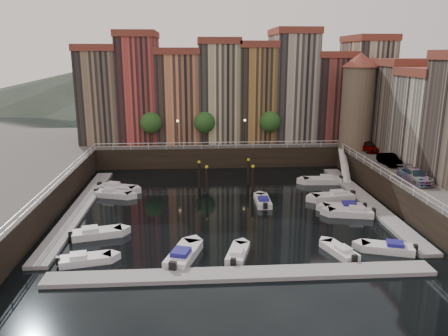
{
  "coord_description": "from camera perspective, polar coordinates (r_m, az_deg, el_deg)",
  "views": [
    {
      "loc": [
        -3.39,
        -47.22,
        16.53
      ],
      "look_at": [
        0.01,
        4.0,
        3.14
      ],
      "focal_mm": 35.0,
      "sensor_mm": 36.0,
      "label": 1
    }
  ],
  "objects": [
    {
      "name": "boat_near_3",
      "position": [
        39.07,
        14.9,
        -10.43
      ],
      "size": [
        2.62,
        4.17,
        0.94
      ],
      "rotation": [
        0.0,
        0.0,
        1.89
      ],
      "color": "silver",
      "rests_on": "ground"
    },
    {
      "name": "boat_left_1",
      "position": [
        42.83,
        -16.41,
        -8.18
      ],
      "size": [
        4.91,
        2.79,
        1.1
      ],
      "rotation": [
        0.0,
        0.0,
        0.25
      ],
      "color": "silver",
      "rests_on": "ground"
    },
    {
      "name": "boat_right_2",
      "position": [
        49.55,
        15.49,
        -4.98
      ],
      "size": [
        4.69,
        2.09,
        1.06
      ],
      "rotation": [
        0.0,
        0.0,
        3.04
      ],
      "color": "silver",
      "rests_on": "ground"
    },
    {
      "name": "corner_tower",
      "position": [
        66.31,
        17.07,
        8.5
      ],
      "size": [
        5.2,
        5.2,
        13.8
      ],
      "color": "#6B5B4C",
      "rests_on": "quay_right"
    },
    {
      "name": "mooring_pilings",
      "position": [
        54.77,
        0.38,
        -1.14
      ],
      "size": [
        6.88,
        3.81,
        3.78
      ],
      "color": "black",
      "rests_on": "ground"
    },
    {
      "name": "boat_extra_92",
      "position": [
        49.98,
        5.07,
        -4.34
      ],
      "size": [
        1.66,
        4.45,
        1.02
      ],
      "rotation": [
        0.0,
        0.0,
        1.56
      ],
      "color": "silver",
      "rests_on": "ground"
    },
    {
      "name": "far_terrace",
      "position": [
        71.26,
        1.63,
        10.13
      ],
      "size": [
        48.7,
        10.3,
        17.5
      ],
      "color": "#7F6950",
      "rests_on": "quay_far"
    },
    {
      "name": "boat_right_1",
      "position": [
        48.18,
        16.32,
        -5.59
      ],
      "size": [
        4.96,
        2.61,
        1.11
      ],
      "rotation": [
        0.0,
        0.0,
        2.95
      ],
      "color": "silver",
      "rests_on": "ground"
    },
    {
      "name": "boat_left_0",
      "position": [
        38.07,
        -17.78,
        -11.31
      ],
      "size": [
        4.43,
        2.38,
        0.99
      ],
      "rotation": [
        0.0,
        0.0,
        0.21
      ],
      "color": "silver",
      "rests_on": "ground"
    },
    {
      "name": "boat_left_3",
      "position": [
        53.96,
        -14.32,
        -3.29
      ],
      "size": [
        4.76,
        2.92,
        1.07
      ],
      "rotation": [
        0.0,
        0.0,
        -0.3
      ],
      "color": "silver",
      "rests_on": "ground"
    },
    {
      "name": "car_c",
      "position": [
        51.51,
        23.68,
        -1.03
      ],
      "size": [
        2.5,
        5.19,
        1.46
      ],
      "primitive_type": "imported",
      "rotation": [
        0.0,
        0.0,
        0.09
      ],
      "color": "gray",
      "rests_on": "quay_right"
    },
    {
      "name": "boat_right_4",
      "position": [
        59.16,
        12.78,
        -1.57
      ],
      "size": [
        5.19,
        2.06,
        1.18
      ],
      "rotation": [
        0.0,
        0.0,
        3.1
      ],
      "color": "silver",
      "rests_on": "ground"
    },
    {
      "name": "car_b",
      "position": [
        58.36,
        20.78,
        0.95
      ],
      "size": [
        1.71,
        4.31,
        1.39
      ],
      "primitive_type": "imported",
      "rotation": [
        0.0,
        0.0,
        0.06
      ],
      "color": "gray",
      "rests_on": "quay_right"
    },
    {
      "name": "railings",
      "position": [
        53.75,
        -0.08,
        0.91
      ],
      "size": [
        36.08,
        34.04,
        0.52
      ],
      "color": "white",
      "rests_on": "ground"
    },
    {
      "name": "boat_right_0",
      "position": [
        40.82,
        20.73,
        -9.74
      ],
      "size": [
        4.66,
        2.87,
        1.05
      ],
      "rotation": [
        0.0,
        0.0,
        2.84
      ],
      "color": "silver",
      "rests_on": "ground"
    },
    {
      "name": "ground",
      "position": [
        50.15,
        0.29,
        -4.63
      ],
      "size": [
        200.0,
        200.0,
        0.0
      ],
      "primitive_type": "plane",
      "color": "black",
      "rests_on": "ground"
    },
    {
      "name": "promenade_trees",
      "position": [
        66.2,
        -1.99,
        5.97
      ],
      "size": [
        21.2,
        3.2,
        5.2
      ],
      "color": "black",
      "rests_on": "quay_far"
    },
    {
      "name": "boat_left_4",
      "position": [
        56.05,
        -13.88,
        -2.56
      ],
      "size": [
        5.12,
        3.24,
        1.15
      ],
      "rotation": [
        0.0,
        0.0,
        -0.33
      ],
      "color": "silver",
      "rests_on": "ground"
    },
    {
      "name": "boat_right_3",
      "position": [
        52.75,
        14.15,
        -3.65
      ],
      "size": [
        5.24,
        2.47,
        1.18
      ],
      "rotation": [
        0.0,
        0.0,
        3.27
      ],
      "color": "silver",
      "rests_on": "ground"
    },
    {
      "name": "dock_near",
      "position": [
        34.53,
        2.35,
        -13.67
      ],
      "size": [
        30.0,
        2.0,
        0.35
      ],
      "primitive_type": "cube",
      "color": "gray",
      "rests_on": "ground"
    },
    {
      "name": "dock_right",
      "position": [
        52.8,
        18.24,
        -4.19
      ],
      "size": [
        2.0,
        28.0,
        0.35
      ],
      "primitive_type": "cube",
      "color": "gray",
      "rests_on": "ground"
    },
    {
      "name": "boat_near_2",
      "position": [
        37.35,
        1.79,
        -11.12
      ],
      "size": [
        2.48,
        4.18,
        0.94
      ],
      "rotation": [
        0.0,
        0.0,
        1.29
      ],
      "color": "silver",
      "rests_on": "ground"
    },
    {
      "name": "gangway",
      "position": [
        62.51,
        15.45,
        0.56
      ],
      "size": [
        2.78,
        8.32,
        3.73
      ],
      "color": "white",
      "rests_on": "ground"
    },
    {
      "name": "quay_far",
      "position": [
        74.82,
        -1.13,
        3.03
      ],
      "size": [
        80.0,
        20.0,
        3.0
      ],
      "primitive_type": "cube",
      "color": "black",
      "rests_on": "ground"
    },
    {
      "name": "boat_near_1",
      "position": [
        37.04,
        -5.35,
        -11.26
      ],
      "size": [
        3.32,
        5.37,
        1.21
      ],
      "rotation": [
        0.0,
        0.0,
        1.26
      ],
      "color": "silver",
      "rests_on": "ground"
    },
    {
      "name": "right_terrace",
      "position": [
        59.54,
        26.54,
        6.37
      ],
      "size": [
        9.3,
        24.3,
        14.0
      ],
      "color": "#675B4E",
      "rests_on": "quay_right"
    },
    {
      "name": "street_lamps",
      "position": [
        65.34,
        -1.66,
        5.25
      ],
      "size": [
        10.36,
        0.36,
        4.18
      ],
      "color": "black",
      "rests_on": "quay_far"
    },
    {
      "name": "mountains",
      "position": [
        157.54,
        -1.97,
        11.48
      ],
      "size": [
        145.0,
        100.0,
        18.0
      ],
      "color": "#2D382D",
      "rests_on": "ground"
    },
    {
      "name": "dock_left",
      "position": [
        50.68,
        -18.29,
        -4.98
      ],
      "size": [
        2.0,
        28.0,
        0.35
      ],
      "primitive_type": "cube",
      "color": "gray",
      "rests_on": "ground"
    },
    {
      "name": "car_a",
      "position": [
        65.61,
        18.3,
        2.63
      ],
      "size": [
        2.03,
        4.42,
        1.47
      ],
      "primitive_type": "imported",
      "rotation": [
        0.0,
        0.0,
        0.07
      ],
      "color": "gray",
      "rests_on": "quay_right"
    }
  ]
}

